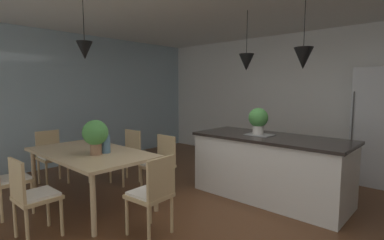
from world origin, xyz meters
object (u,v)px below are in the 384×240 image
Objects in this scene: refrigerator at (379,127)px; potted_plant_on_island at (258,119)px; kitchen_island at (270,166)px; vase_on_dining_table at (105,144)px; chair_window_end at (51,155)px; dining_table at (90,156)px; chair_near_right at (32,195)px; chair_far_left at (127,154)px; chair_far_right at (160,163)px; chair_kitchen_end at (152,193)px; chair_near_left at (7,178)px; potted_plant_on_table at (95,134)px.

refrigerator reaches higher than potted_plant_on_island.
kitchen_island is 2.31m from vase_on_dining_table.
chair_window_end is 3.41m from potted_plant_on_island.
chair_near_right is at bearing -64.77° from dining_table.
chair_far_left and chair_near_right have the same top height.
refrigerator is at bearing 56.03° from potted_plant_on_island.
vase_on_dining_table reaches higher than chair_window_end.
chair_far_left is at bearing 115.33° from dining_table.
refrigerator is 4.84× the size of potted_plant_on_island.
chair_far_right is 1.00× the size of chair_near_right.
chair_far_left is 2.21× the size of potted_plant_on_island.
dining_table is 0.31m from vase_on_dining_table.
chair_kitchen_end is 1.96m from potted_plant_on_island.
kitchen_island is at bearing 77.45° from chair_kitchen_end.
refrigerator is (2.29, 4.50, 0.48)m from chair_near_right.
chair_window_end is 3.51m from kitchen_island.
chair_kitchen_end is at bearing -27.21° from chair_far_left.
chair_kitchen_end is 3.91m from refrigerator.
chair_near_left is (-0.42, -0.88, -0.19)m from dining_table.
chair_far_right is 1.77m from chair_near_right.
chair_near_left is 0.83m from chair_near_right.
chair_far_left is at bearing -153.60° from potted_plant_on_island.
refrigerator reaches higher than chair_near_right.
kitchen_island reaches higher than chair_window_end.
chair_near_left is 1.19m from potted_plant_on_table.
potted_plant_on_island reaches higher than chair_near_left.
chair_far_left is 1.95m from chair_near_right.
chair_kitchen_end is 2.59m from chair_window_end.
dining_table is 2.12× the size of chair_kitchen_end.
vase_on_dining_table reaches higher than chair_far_right.
potted_plant_on_table is 0.21m from vase_on_dining_table.
chair_far_right is 0.89m from vase_on_dining_table.
kitchen_island reaches higher than chair_near_right.
kitchen_island is at bearing 0.00° from potted_plant_on_island.
potted_plant_on_table reaches higher than chair_near_left.
chair_far_left is 1.24m from chair_window_end.
potted_plant_on_island is at bearing 26.40° from chair_far_left.
chair_near_right is (0.83, -1.77, 0.00)m from chair_far_left.
kitchen_island is (2.12, 2.72, -0.01)m from chair_near_left.
refrigerator is 4.25× the size of potted_plant_on_table.
vase_on_dining_table is (-2.47, -3.52, -0.11)m from refrigerator.
dining_table is 2.12× the size of chair_near_left.
potted_plant_on_table reaches higher than chair_kitchen_end.
chair_window_end reaches higher than dining_table.
refrigerator is at bearing 60.71° from kitchen_island.
refrigerator is at bearing 68.72° from chair_kitchen_end.
chair_far_right is 3.60m from refrigerator.
chair_near_left is 0.46× the size of refrigerator.
vase_on_dining_table reaches higher than chair_kitchen_end.
potted_plant_on_table is (-2.46, -3.66, 0.04)m from refrigerator.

